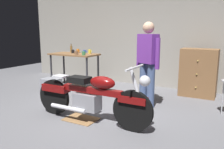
% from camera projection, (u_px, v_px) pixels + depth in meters
% --- Properties ---
extents(ground_plane, '(12.00, 12.00, 0.00)m').
position_uv_depth(ground_plane, '(91.00, 117.00, 4.08)').
color(ground_plane, slate).
extents(back_wall, '(8.00, 0.12, 3.10)m').
position_uv_depth(back_wall, '(149.00, 29.00, 6.19)').
color(back_wall, gray).
rests_on(back_wall, ground_plane).
extents(workbench, '(1.30, 0.64, 0.90)m').
position_uv_depth(workbench, '(74.00, 58.00, 6.14)').
color(workbench, brown).
rests_on(workbench, ground_plane).
extents(motorcycle, '(2.19, 0.60, 1.00)m').
position_uv_depth(motorcycle, '(90.00, 96.00, 3.78)').
color(motorcycle, black).
rests_on(motorcycle, ground_plane).
extents(person_standing, '(0.53, 0.35, 1.67)m').
position_uv_depth(person_standing, '(148.00, 61.00, 4.48)').
color(person_standing, '#485C88').
rests_on(person_standing, ground_plane).
extents(wooden_dresser, '(0.80, 0.47, 1.10)m').
position_uv_depth(wooden_dresser, '(198.00, 73.00, 5.28)').
color(wooden_dresser, brown).
rests_on(wooden_dresser, ground_plane).
extents(drip_tray, '(0.56, 0.40, 0.01)m').
position_uv_depth(drip_tray, '(81.00, 119.00, 3.96)').
color(drip_tray, olive).
rests_on(drip_tray, ground_plane).
extents(storage_bin, '(0.44, 0.32, 0.34)m').
position_uv_depth(storage_bin, '(51.00, 85.00, 5.68)').
color(storage_bin, gray).
rests_on(storage_bin, ground_plane).
extents(mug_brown_stoneware, '(0.12, 0.09, 0.10)m').
position_uv_depth(mug_brown_stoneware, '(76.00, 53.00, 5.82)').
color(mug_brown_stoneware, brown).
rests_on(mug_brown_stoneware, workbench).
extents(mug_yellow_tall, '(0.11, 0.07, 0.11)m').
position_uv_depth(mug_yellow_tall, '(90.00, 51.00, 6.12)').
color(mug_yellow_tall, yellow).
rests_on(mug_yellow_tall, workbench).
extents(mug_black_matte, '(0.11, 0.08, 0.10)m').
position_uv_depth(mug_black_matte, '(73.00, 51.00, 6.21)').
color(mug_black_matte, black).
rests_on(mug_black_matte, workbench).
extents(mug_orange_travel, '(0.12, 0.08, 0.11)m').
position_uv_depth(mug_orange_travel, '(78.00, 51.00, 6.29)').
color(mug_orange_travel, orange).
rests_on(mug_orange_travel, workbench).
extents(mug_blue_enamel, '(0.12, 0.09, 0.09)m').
position_uv_depth(mug_blue_enamel, '(85.00, 52.00, 6.23)').
color(mug_blue_enamel, '#2D51AD').
rests_on(mug_blue_enamel, workbench).
extents(mug_green_speckled, '(0.11, 0.08, 0.10)m').
position_uv_depth(mug_green_speckled, '(84.00, 53.00, 5.69)').
color(mug_green_speckled, '#3D7F4C').
rests_on(mug_green_speckled, workbench).
extents(bottle, '(0.06, 0.06, 0.24)m').
position_uv_depth(bottle, '(71.00, 49.00, 6.44)').
color(bottle, olive).
rests_on(bottle, workbench).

